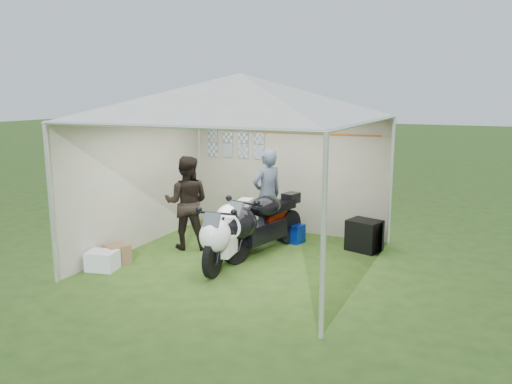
% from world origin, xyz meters
% --- Properties ---
extents(ground, '(80.00, 80.00, 0.00)m').
position_xyz_m(ground, '(0.00, 0.00, 0.00)').
color(ground, '#2E4919').
rests_on(ground, ground).
extents(canopy_tent, '(5.66, 5.66, 3.00)m').
position_xyz_m(canopy_tent, '(-0.00, 0.03, 2.58)').
color(canopy_tent, silver).
rests_on(canopy_tent, ground).
extents(motorcycle_white, '(0.60, 2.00, 0.99)m').
position_xyz_m(motorcycle_white, '(-0.11, -0.29, 0.55)').
color(motorcycle_white, black).
rests_on(motorcycle_white, ground).
extents(motorcycle_black, '(0.77, 2.05, 1.02)m').
position_xyz_m(motorcycle_black, '(0.15, 0.40, 0.57)').
color(motorcycle_black, black).
rests_on(motorcycle_black, ground).
extents(paddock_stand, '(0.51, 0.38, 0.34)m').
position_xyz_m(paddock_stand, '(0.36, 1.32, 0.17)').
color(paddock_stand, '#0A2FC7').
rests_on(paddock_stand, ground).
extents(person_dark_jacket, '(0.97, 0.88, 1.64)m').
position_xyz_m(person_dark_jacket, '(-1.16, 0.20, 0.82)').
color(person_dark_jacket, black).
rests_on(person_dark_jacket, ground).
extents(person_blue_jacket, '(0.67, 0.74, 1.70)m').
position_xyz_m(person_blue_jacket, '(-0.10, 1.26, 0.85)').
color(person_blue_jacket, slate).
rests_on(person_blue_jacket, ground).
extents(equipment_box, '(0.64, 0.57, 0.54)m').
position_xyz_m(equipment_box, '(1.70, 1.37, 0.27)').
color(equipment_box, black).
rests_on(equipment_box, ground).
extents(crate_0, '(0.51, 0.43, 0.30)m').
position_xyz_m(crate_0, '(-1.75, -1.32, 0.15)').
color(crate_0, silver).
rests_on(crate_0, ground).
extents(crate_1, '(0.44, 0.44, 0.31)m').
position_xyz_m(crate_1, '(-1.75, -0.98, 0.15)').
color(crate_1, brown).
rests_on(crate_1, ground).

